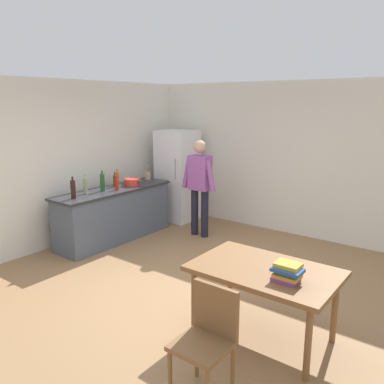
# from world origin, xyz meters

# --- Properties ---
(ground_plane) EXTENTS (14.00, 14.00, 0.00)m
(ground_plane) POSITION_xyz_m (0.00, 0.00, 0.00)
(ground_plane) COLOR #936D47
(wall_back) EXTENTS (6.40, 0.12, 2.70)m
(wall_back) POSITION_xyz_m (0.00, 3.00, 1.35)
(wall_back) COLOR silver
(wall_back) RESTS_ON ground_plane
(wall_left) EXTENTS (0.12, 5.60, 2.70)m
(wall_left) POSITION_xyz_m (-2.60, 0.20, 1.35)
(wall_left) COLOR silver
(wall_left) RESTS_ON ground_plane
(kitchen_counter) EXTENTS (0.64, 2.20, 0.90)m
(kitchen_counter) POSITION_xyz_m (-2.00, 0.80, 0.45)
(kitchen_counter) COLOR #4C5666
(kitchen_counter) RESTS_ON ground_plane
(refrigerator) EXTENTS (0.70, 0.67, 1.80)m
(refrigerator) POSITION_xyz_m (-1.90, 2.40, 0.90)
(refrigerator) COLOR white
(refrigerator) RESTS_ON ground_plane
(person) EXTENTS (0.70, 0.22, 1.70)m
(person) POSITION_xyz_m (-0.95, 1.85, 0.98)
(person) COLOR #1E1E2D
(person) RESTS_ON ground_plane
(dining_table) EXTENTS (1.40, 0.90, 0.75)m
(dining_table) POSITION_xyz_m (1.40, -0.30, 0.67)
(dining_table) COLOR brown
(dining_table) RESTS_ON ground_plane
(chair) EXTENTS (0.42, 0.42, 0.91)m
(chair) POSITION_xyz_m (1.40, -1.27, 0.53)
(chair) COLOR brown
(chair) RESTS_ON ground_plane
(cooking_pot) EXTENTS (0.40, 0.28, 0.12)m
(cooking_pot) POSITION_xyz_m (-1.95, 1.20, 0.96)
(cooking_pot) COLOR red
(cooking_pot) RESTS_ON kitchen_counter
(utensil_jar) EXTENTS (0.11, 0.11, 0.32)m
(utensil_jar) POSITION_xyz_m (-2.11, 1.76, 0.98)
(utensil_jar) COLOR tan
(utensil_jar) RESTS_ON kitchen_counter
(bottle_beer_brown) EXTENTS (0.06, 0.06, 0.26)m
(bottle_beer_brown) POSITION_xyz_m (-2.11, 0.94, 1.01)
(bottle_beer_brown) COLOR #5B3314
(bottle_beer_brown) RESTS_ON kitchen_counter
(bottle_oil_amber) EXTENTS (0.06, 0.06, 0.28)m
(bottle_oil_amber) POSITION_xyz_m (-2.21, 1.08, 1.02)
(bottle_oil_amber) COLOR #996619
(bottle_oil_amber) RESTS_ON kitchen_counter
(bottle_vinegar_tall) EXTENTS (0.06, 0.06, 0.32)m
(bottle_vinegar_tall) POSITION_xyz_m (-2.06, 0.27, 1.04)
(bottle_vinegar_tall) COLOR gray
(bottle_vinegar_tall) RESTS_ON kitchen_counter
(bottle_sauce_red) EXTENTS (0.06, 0.06, 0.24)m
(bottle_sauce_red) POSITION_xyz_m (-1.89, 0.79, 1.00)
(bottle_sauce_red) COLOR #B22319
(bottle_sauce_red) RESTS_ON kitchen_counter
(bottle_wine_green) EXTENTS (0.08, 0.08, 0.34)m
(bottle_wine_green) POSITION_xyz_m (-2.02, 0.59, 1.05)
(bottle_wine_green) COLOR #1E5123
(bottle_wine_green) RESTS_ON kitchen_counter
(bottle_wine_dark) EXTENTS (0.08, 0.08, 0.34)m
(bottle_wine_dark) POSITION_xyz_m (-1.96, -0.03, 1.05)
(bottle_wine_dark) COLOR black
(bottle_wine_dark) RESTS_ON kitchen_counter
(book_stack) EXTENTS (0.27, 0.21, 0.17)m
(book_stack) POSITION_xyz_m (1.69, -0.43, 0.83)
(book_stack) COLOR #753D7F
(book_stack) RESTS_ON dining_table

